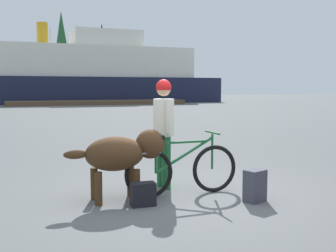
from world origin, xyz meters
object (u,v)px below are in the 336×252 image
Objects in this scene: dog at (123,153)px; backpack at (255,186)px; handbag_pannier at (143,194)px; person_cyclist at (164,123)px; sailboat_moored at (52,98)px; ferry_boat at (80,76)px; bicycle at (182,169)px.

dog reaches higher than backpack.
person_cyclist is at bearing 54.62° from handbag_pannier.
sailboat_moored is at bearing 86.61° from handbag_pannier.
dog is 4.37× the size of handbag_pannier.
person_cyclist is 39.06m from ferry_boat.
person_cyclist is 3.82× the size of backpack.
bicycle is 0.78m from handbag_pannier.
backpack is 40.20m from ferry_boat.
sailboat_moored is at bearing 87.39° from person_cyclist.
bicycle is 0.06× the size of ferry_boat.
ferry_boat is at bearing 83.33° from bicycle.
ferry_boat is at bearing 83.12° from person_cyclist.
person_cyclist is at bearing 31.22° from dog.
person_cyclist is 1.68m from backpack.
bicycle reaches higher than backpack.
backpack is at bearing -39.27° from bicycle.
sailboat_moored reaches higher than bicycle.
sailboat_moored is (2.60, 40.55, -0.16)m from dog.
backpack is 0.01× the size of ferry_boat.
ferry_boat is at bearing -25.38° from sailboat_moored.
backpack is 1.37× the size of handbag_pannier.
bicycle is 3.94× the size of backpack.
ferry_boat reaches higher than handbag_pannier.
ferry_boat is (5.27, 39.58, 2.71)m from handbag_pannier.
ferry_boat is (4.60, 39.28, 2.48)m from bicycle.
handbag_pannier is at bearing -125.38° from person_cyclist.
backpack reaches higher than handbag_pannier.
dog is 1.85m from backpack.
person_cyclist is at bearing -92.61° from sailboat_moored.
dog is 3.20× the size of backpack.
bicycle is at bearing 140.73° from backpack.
sailboat_moored is at bearing 154.62° from ferry_boat.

